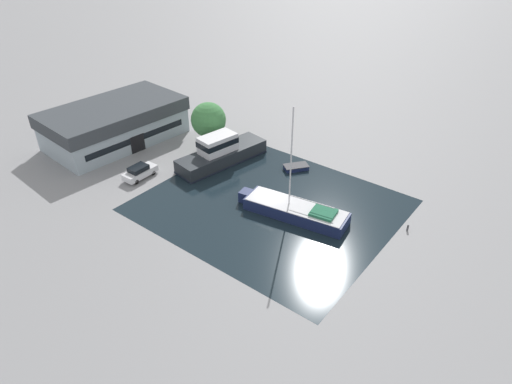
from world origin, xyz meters
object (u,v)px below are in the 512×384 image
Objects in this scene: quay_tree_near_building at (208,120)px; small_dinghy at (296,167)px; warehouse_building at (115,123)px; sailboat_moored at (295,210)px; motor_cruiser at (221,153)px; parked_car at (140,172)px.

quay_tree_near_building is 1.88× the size of small_dinghy.
warehouse_building is 1.53× the size of sailboat_moored.
quay_tree_near_building is at bearing -56.60° from warehouse_building.
quay_tree_near_building is (6.71, -12.20, 1.46)m from warehouse_building.
warehouse_building is 17.07m from motor_cruiser.
warehouse_building is at bearing 118.80° from quay_tree_near_building.
quay_tree_near_building is 5.61m from motor_cruiser.
parked_car is 20.73m from sailboat_moored.
small_dinghy is at bearing 23.69° from sailboat_moored.
parked_car is 10.77m from motor_cruiser.
sailboat_moored is 0.97× the size of motor_cruiser.
small_dinghy is at bearing -142.80° from motor_cruiser.
sailboat_moored is 3.70× the size of small_dinghy.
warehouse_building is at bearing -123.70° from small_dinghy.
warehouse_building is 31.14m from sailboat_moored.
sailboat_moored is (-6.58, -18.88, -3.44)m from quay_tree_near_building.
parked_car is at bearing 68.98° from motor_cruiser.
quay_tree_near_building reaches higher than small_dinghy.
motor_cruiser is 10.17m from small_dinghy.
motor_cruiser reaches higher than small_dinghy.
sailboat_moored is (0.13, -31.08, -1.97)m from warehouse_building.
motor_cruiser is at bearing -70.85° from warehouse_building.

